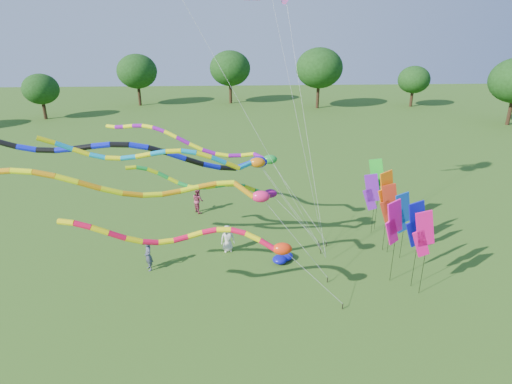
{
  "coord_description": "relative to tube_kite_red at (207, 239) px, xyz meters",
  "views": [
    {
      "loc": [
        -2.69,
        -17.06,
        12.72
      ],
      "look_at": [
        -1.56,
        3.02,
        4.8
      ],
      "focal_mm": 30.0,
      "sensor_mm": 36.0,
      "label": 1
    }
  ],
  "objects": [
    {
      "name": "banner_pole_violet",
      "position": [
        9.89,
        7.77,
        -1.04
      ],
      "size": [
        1.15,
        0.32,
        4.11
      ],
      "rotation": [
        0.0,
        0.0,
        -0.21
      ],
      "color": "black",
      "rests_on": "ground"
    },
    {
      "name": "banner_pole_red",
      "position": [
        10.07,
        5.15,
        -0.74
      ],
      "size": [
        1.16,
        0.1,
        4.41
      ],
      "rotation": [
        0.0,
        0.0,
        0.02
      ],
      "color": "black",
      "rests_on": "ground"
    },
    {
      "name": "person_b",
      "position": [
        -3.54,
        4.01,
        -3.01
      ],
      "size": [
        0.67,
        0.76,
        1.76
      ],
      "primitive_type": "imported",
      "rotation": [
        0.0,
        0.0,
        -1.09
      ],
      "color": "#40445A",
      "rests_on": "ground"
    },
    {
      "name": "tube_kite_green",
      "position": [
        0.46,
        6.53,
        0.06
      ],
      "size": [
        11.13,
        1.48,
        5.71
      ],
      "rotation": [
        0.0,
        0.0,
        -0.04
      ],
      "color": "black",
      "rests_on": "ground"
    },
    {
      "name": "tube_kite_red",
      "position": [
        0.0,
        0.0,
        0.0
      ],
      "size": [
        12.15,
        1.3,
        5.79
      ],
      "rotation": [
        0.0,
        0.0,
        -0.01
      ],
      "color": "black",
      "rests_on": "ground"
    },
    {
      "name": "tube_kite_cyan",
      "position": [
        -1.29,
        3.71,
        2.66
      ],
      "size": [
        13.87,
        2.41,
        8.42
      ],
      "rotation": [
        0.0,
        0.0,
        0.2
      ],
      "color": "black",
      "rests_on": "ground"
    },
    {
      "name": "banner_pole_blue_b",
      "position": [
        10.59,
        4.45,
        -1.01
      ],
      "size": [
        1.15,
        0.35,
        4.15
      ],
      "rotation": [
        0.0,
        0.0,
        0.24
      ],
      "color": "black",
      "rests_on": "ground"
    },
    {
      "name": "banner_pole_orange",
      "position": [
        9.9,
        5.41,
        -0.05
      ],
      "size": [
        1.12,
        0.47,
        5.11
      ],
      "rotation": [
        0.0,
        0.0,
        0.34
      ],
      "color": "black",
      "rests_on": "ground"
    },
    {
      "name": "tree_ring",
      "position": [
        4.19,
        -1.65,
        1.82
      ],
      "size": [
        115.07,
        115.45,
        9.61
      ],
      "color": "#382314",
      "rests_on": "ground"
    },
    {
      "name": "person_a",
      "position": [
        0.79,
        5.86,
        -3.06
      ],
      "size": [
        0.9,
        0.68,
        1.67
      ],
      "primitive_type": "imported",
      "rotation": [
        0.0,
        0.0,
        0.2
      ],
      "color": "silver",
      "rests_on": "ground"
    },
    {
      "name": "banner_pole_magenta_a",
      "position": [
        9.2,
        2.09,
        -0.44
      ],
      "size": [
        1.1,
        0.54,
        4.72
      ],
      "rotation": [
        0.0,
        0.0,
        0.41
      ],
      "color": "black",
      "rests_on": "ground"
    },
    {
      "name": "banner_pole_blue_a",
      "position": [
        10.1,
        1.58,
        -0.31
      ],
      "size": [
        1.16,
        0.29,
        4.85
      ],
      "rotation": [
        0.0,
        0.0,
        0.18
      ],
      "color": "black",
      "rests_on": "ground"
    },
    {
      "name": "tube_kite_orange",
      "position": [
        -2.05,
        1.33,
        1.96
      ],
      "size": [
        15.37,
        2.17,
        7.85
      ],
      "rotation": [
        0.0,
        0.0,
        0.1
      ],
      "color": "black",
      "rests_on": "ground"
    },
    {
      "name": "blue_nylon_heap",
      "position": [
        4.05,
        4.74,
        -3.69
      ],
      "size": [
        1.14,
        1.64,
        0.47
      ],
      "color": "#0C0DA3",
      "rests_on": "ground"
    },
    {
      "name": "banner_pole_magenta_b",
      "position": [
        10.25,
        0.98,
        -0.54
      ],
      "size": [
        1.16,
        0.09,
        4.61
      ],
      "rotation": [
        0.0,
        0.0,
        0.01
      ],
      "color": "black",
      "rests_on": "ground"
    },
    {
      "name": "banner_pole_green",
      "position": [
        10.28,
        8.33,
        -0.25
      ],
      "size": [
        1.11,
        0.5,
        4.91
      ],
      "rotation": [
        0.0,
        0.0,
        -0.38
      ],
      "color": "black",
      "rests_on": "ground"
    },
    {
      "name": "tube_kite_blue",
      "position": [
        -2.09,
        4.34,
        2.55
      ],
      "size": [
        16.17,
        2.26,
        8.13
      ],
      "rotation": [
        0.0,
        0.0,
        0.16
      ],
      "color": "black",
      "rests_on": "ground"
    },
    {
      "name": "person_c",
      "position": [
        -1.36,
        11.72,
        -2.98
      ],
      "size": [
        1.06,
        1.12,
        1.82
      ],
      "primitive_type": "imported",
      "rotation": [
        0.0,
        0.0,
        2.15
      ],
      "color": "#9C3950",
      "rests_on": "ground"
    },
    {
      "name": "tube_kite_purple",
      "position": [
        -0.52,
        8.57,
        1.95
      ],
      "size": [
        13.61,
        5.11,
        7.55
      ],
      "rotation": [
        0.0,
        0.0,
        -0.34
      ],
      "color": "black",
      "rests_on": "ground"
    },
    {
      "name": "ground",
      "position": [
        3.9,
        0.24,
        -3.89
      ],
      "size": [
        160.0,
        160.0,
        0.0
      ],
      "primitive_type": "plane",
      "color": "#285015",
      "rests_on": "ground"
    }
  ]
}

